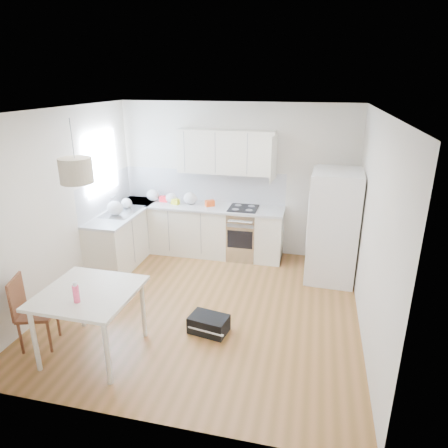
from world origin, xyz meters
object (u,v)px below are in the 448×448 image
Objects in this scene: dining_chair at (37,312)px; gym_bag at (209,324)px; refrigerator at (334,226)px; dining_table at (89,298)px.

dining_chair is 2.08m from gym_bag.
refrigerator is 3.69× the size of gym_bag.
dining_table is (-2.74, -2.62, -0.16)m from refrigerator.
dining_table is at bearing -16.48° from dining_chair.
dining_chair is at bearing -140.24° from refrigerator.
refrigerator is at bearing 19.39° from dining_chair.
refrigerator reaches higher than dining_chair.
gym_bag is at bearing 31.02° from dining_table.
dining_table is 1.16× the size of dining_chair.
gym_bag is at bearing -126.20° from refrigerator.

